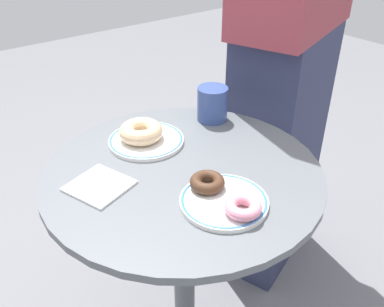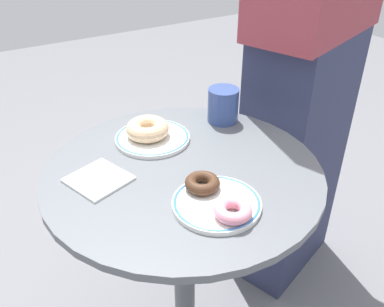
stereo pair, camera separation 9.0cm
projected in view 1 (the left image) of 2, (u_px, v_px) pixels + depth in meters
cafe_table at (184, 242)px, 1.04m from camera, size 0.63×0.63×0.73m
plate_left at (146, 140)px, 1.02m from camera, size 0.19×0.19×0.01m
plate_right at (224, 201)px, 0.82m from camera, size 0.18×0.18×0.01m
donut_glazed at (141, 131)px, 1.01m from camera, size 0.14×0.14×0.04m
donut_pink_frosted at (243, 207)px, 0.78m from camera, size 0.10×0.10×0.02m
donut_chocolate at (207, 182)px, 0.84m from camera, size 0.08×0.08×0.02m
paper_napkin at (99, 186)px, 0.87m from camera, size 0.14×0.14×0.01m
coffee_mug at (213, 103)px, 1.11m from camera, size 0.10×0.11×0.09m
person_figure at (289, 47)px, 1.27m from camera, size 0.35×0.50×1.75m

